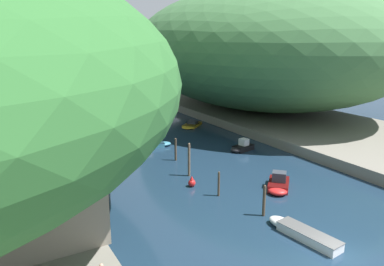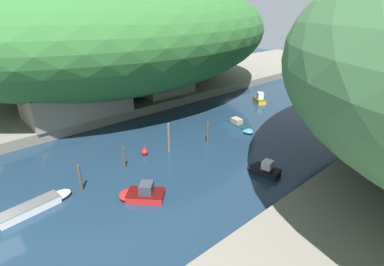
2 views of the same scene
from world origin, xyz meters
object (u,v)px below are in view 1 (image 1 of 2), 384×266
waterfront_building (26,176)px  boat_cabin_cruiser (191,125)px  boat_moored_right (278,185)px  boat_yellow_tender (242,147)px  boat_far_right_bank (300,232)px  boat_near_quay (86,130)px  channel_buoy_near (192,182)px  boat_navy_launch (152,144)px  boathouse_shed (0,133)px

waterfront_building → boat_cabin_cruiser: waterfront_building is taller
boat_moored_right → boat_yellow_tender: 12.61m
boat_far_right_bank → boat_near_quay: 38.63m
boat_cabin_cruiser → boat_near_quay: size_ratio=1.32×
boat_yellow_tender → channel_buoy_near: bearing=110.1°
boat_near_quay → boat_navy_launch: 13.12m
boat_moored_right → boat_yellow_tender: (4.51, 11.77, -0.02)m
boathouse_shed → boat_yellow_tender: 28.30m
boat_moored_right → boat_navy_launch: bearing=-29.9°
boat_cabin_cruiser → boat_yellow_tender: bearing=137.6°
boat_navy_launch → channel_buoy_near: 14.37m
boat_near_quay → boathouse_shed: bearing=166.7°
boat_yellow_tender → channel_buoy_near: size_ratio=3.31×
boat_moored_right → channel_buoy_near: 8.38m
boat_navy_launch → boat_near_quay: bearing=-144.2°
boat_far_right_bank → boat_moored_right: bearing=51.0°
boat_near_quay → boat_cabin_cruiser: bearing=-72.7°
waterfront_building → boat_near_quay: waterfront_building is taller
boathouse_shed → boat_cabin_cruiser: bearing=14.4°
boat_moored_right → channel_buoy_near: boat_moored_right is taller
boat_cabin_cruiser → channel_buoy_near: channel_buoy_near is taller
boat_cabin_cruiser → boat_yellow_tender: size_ratio=1.40×
boat_cabin_cruiser → boat_near_quay: 16.54m
waterfront_building → boat_moored_right: waterfront_building is taller
boathouse_shed → boat_near_quay: 17.04m
boathouse_shed → boat_navy_launch: bearing=-0.9°
boat_far_right_bank → channel_buoy_near: bearing=93.7°
boat_near_quay → channel_buoy_near: bearing=-139.3°
boat_cabin_cruiser → waterfront_building: bearing=91.7°
boat_moored_right → boat_far_right_bank: bearing=103.7°
boat_cabin_cruiser → boat_moored_right: size_ratio=1.21×
boat_far_right_bank → channel_buoy_near: 12.34m
boathouse_shed → boat_moored_right: bearing=-40.6°
waterfront_building → boat_yellow_tender: size_ratio=4.05×
boathouse_shed → boat_yellow_tender: size_ratio=2.72×
boat_yellow_tender → boat_far_right_bank: bearing=143.0°
waterfront_building → boat_moored_right: (21.69, -3.24, -4.02)m
boat_far_right_bank → boat_navy_launch: boat_navy_launch is taller
boat_near_quay → channel_buoy_near: size_ratio=3.51×
boathouse_shed → waterfront_building: bearing=-87.0°
boat_yellow_tender → boat_near_quay: bearing=26.8°
boathouse_shed → boat_navy_launch: size_ratio=1.81×
channel_buoy_near → boat_navy_launch: bearing=81.8°
boat_cabin_cruiser → boat_moored_right: boat_moored_right is taller
waterfront_building → boat_far_right_bank: bearing=-31.8°
boat_navy_launch → channel_buoy_near: (-2.04, -14.22, 0.03)m
boat_far_right_bank → boat_navy_launch: bearing=83.6°
waterfront_building → boat_cabin_cruiser: size_ratio=2.89×
boat_near_quay → boat_navy_launch: bearing=-121.6°
boat_yellow_tender → channel_buoy_near: (-11.39, -6.99, -0.04)m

